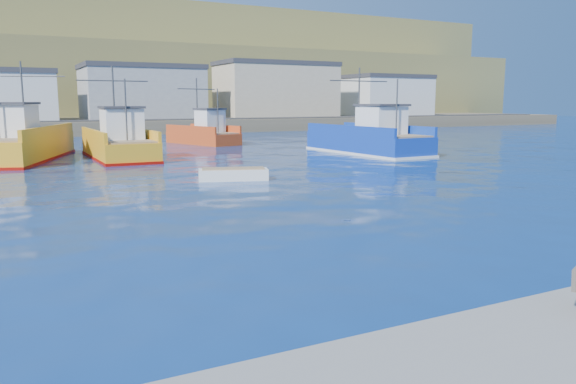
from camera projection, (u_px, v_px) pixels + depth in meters
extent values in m
plane|color=navy|center=(398.00, 280.00, 12.33)|extent=(260.00, 260.00, 0.00)
cube|color=brown|center=(60.00, 125.00, 75.32)|extent=(160.00, 30.00, 1.60)
cube|color=brown|center=(43.00, 89.00, 97.29)|extent=(180.00, 40.00, 14.00)
cube|color=brown|center=(33.00, 66.00, 114.03)|extent=(200.00, 40.00, 24.00)
cube|color=#2D2D2D|center=(69.00, 121.00, 65.55)|extent=(150.00, 5.00, 0.10)
cube|color=gray|center=(142.00, 94.00, 74.83)|extent=(15.00, 10.00, 6.50)
cube|color=#333338|center=(141.00, 67.00, 74.27)|extent=(15.30, 10.20, 0.60)
cube|color=tan|center=(276.00, 92.00, 83.83)|extent=(17.00, 9.00, 7.50)
cube|color=#333338|center=(276.00, 64.00, 83.19)|extent=(17.34, 9.18, 0.60)
cube|color=silver|center=(384.00, 97.00, 93.03)|extent=(13.00, 10.00, 6.00)
cube|color=#333338|center=(385.00, 77.00, 92.50)|extent=(13.26, 10.20, 0.60)
cube|color=orange|center=(21.00, 148.00, 37.54)|extent=(7.87, 12.76, 1.57)
cube|color=orange|center=(49.00, 131.00, 37.61)|extent=(4.22, 11.26, 0.70)
cube|color=#930C04|center=(22.00, 159.00, 37.65)|extent=(8.03, 13.02, 0.25)
cube|color=#8C7251|center=(20.00, 136.00, 37.40)|extent=(7.41, 12.20, 0.10)
cube|color=white|center=(9.00, 121.00, 35.46)|extent=(3.68, 3.80, 2.00)
cube|color=#333338|center=(8.00, 103.00, 35.28)|extent=(3.99, 4.21, 0.15)
cylinder|color=#4C4C4C|center=(23.00, 99.00, 38.20)|extent=(0.15, 0.15, 5.00)
cylinder|color=#4C4C4C|center=(21.00, 76.00, 37.96)|extent=(5.35, 1.98, 0.08)
cube|color=orange|center=(119.00, 149.00, 38.81)|extent=(3.48, 10.05, 1.31)
cube|color=orange|center=(142.00, 134.00, 39.38)|extent=(0.22, 9.84, 0.70)
cube|color=orange|center=(93.00, 135.00, 37.91)|extent=(0.22, 9.84, 0.70)
cube|color=#930C04|center=(119.00, 157.00, 38.90)|extent=(3.55, 10.25, 0.25)
cube|color=#8C7251|center=(118.00, 139.00, 38.69)|extent=(3.20, 9.65, 0.10)
cube|color=white|center=(122.00, 124.00, 37.21)|extent=(2.43, 2.51, 2.00)
cube|color=#333338|center=(121.00, 107.00, 37.03)|extent=(2.61, 2.81, 0.15)
cylinder|color=#4C4C4C|center=(114.00, 103.00, 39.18)|extent=(0.12, 0.12, 5.00)
cylinder|color=#4C4C4C|center=(126.00, 111.00, 35.74)|extent=(0.10, 0.10, 4.00)
cylinder|color=#4C4C4C|center=(113.00, 81.00, 38.95)|extent=(4.86, 0.09, 0.08)
cube|color=#11359C|center=(367.00, 144.00, 42.71)|extent=(4.33, 11.18, 1.43)
cube|color=#11359C|center=(386.00, 129.00, 43.44)|extent=(0.70, 10.80, 0.70)
cube|color=#11359C|center=(348.00, 130.00, 41.65)|extent=(0.70, 10.80, 0.70)
cube|color=silver|center=(367.00, 152.00, 42.82)|extent=(4.42, 11.40, 0.25)
cube|color=#8C7251|center=(367.00, 133.00, 42.59)|extent=(4.01, 10.73, 0.10)
cube|color=white|center=(381.00, 120.00, 41.01)|extent=(2.82, 2.87, 2.00)
cube|color=#333338|center=(382.00, 105.00, 40.83)|extent=(3.03, 3.21, 0.15)
cylinder|color=#4C4C4C|center=(359.00, 101.00, 43.14)|extent=(0.13, 0.13, 5.00)
cylinder|color=#4C4C4C|center=(397.00, 108.00, 39.45)|extent=(0.10, 0.10, 4.00)
cylinder|color=#4C4C4C|center=(359.00, 81.00, 42.91)|extent=(5.40, 0.32, 0.08)
cube|color=#C04118|center=(203.00, 138.00, 51.97)|extent=(5.11, 8.38, 1.02)
cube|color=#C04118|center=(215.00, 129.00, 52.79)|extent=(2.41, 7.43, 0.70)
cube|color=#C04118|center=(190.00, 130.00, 50.88)|extent=(2.41, 7.43, 0.70)
cube|color=#8C7251|center=(203.00, 132.00, 51.88)|extent=(4.79, 8.01, 0.10)
cube|color=white|center=(210.00, 121.00, 50.88)|extent=(2.55, 2.48, 2.00)
cube|color=#333338|center=(210.00, 109.00, 50.70)|extent=(2.76, 2.75, 0.15)
cylinder|color=#4C4C4C|center=(197.00, 105.00, 52.05)|extent=(0.15, 0.15, 5.00)
cylinder|color=#4C4C4C|center=(218.00, 111.00, 49.90)|extent=(0.12, 0.12, 4.00)
cylinder|color=#4C4C4C|center=(197.00, 89.00, 51.81)|extent=(3.97, 1.28, 0.08)
cube|color=silver|center=(233.00, 176.00, 27.98)|extent=(3.62, 2.23, 0.68)
cube|color=#8C7251|center=(233.00, 169.00, 27.92)|extent=(3.21, 1.88, 0.07)
cube|color=silver|center=(370.00, 136.00, 59.44)|extent=(3.81, 4.72, 0.91)
cube|color=#8C7251|center=(370.00, 131.00, 59.36)|extent=(3.27, 4.15, 0.09)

